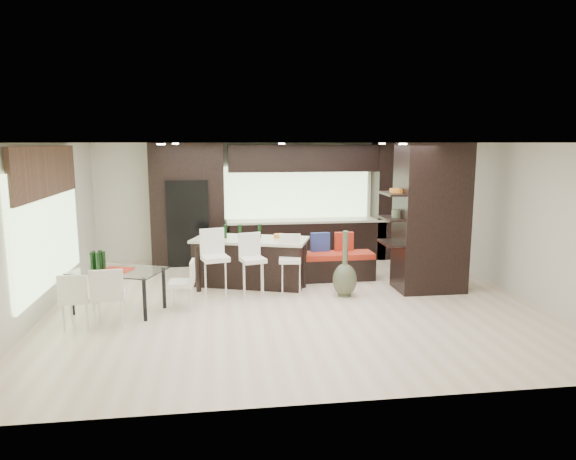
{
  "coord_description": "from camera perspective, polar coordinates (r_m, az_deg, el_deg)",
  "views": [
    {
      "loc": [
        -1.23,
        -8.4,
        2.7
      ],
      "look_at": [
        0.0,
        0.6,
        1.15
      ],
      "focal_mm": 32.0,
      "sensor_mm": 36.0,
      "label": 1
    }
  ],
  "objects": [
    {
      "name": "window_back",
      "position": [
        12.05,
        0.99,
        4.21
      ],
      "size": [
        3.4,
        0.04,
        1.2
      ],
      "primitive_type": "cube",
      "color": "#B2D199",
      "rests_on": "back_wall"
    },
    {
      "name": "stool_right",
      "position": [
        9.22,
        0.21,
        -4.54
      ],
      "size": [
        0.43,
        0.43,
        0.87
      ],
      "primitive_type": "cube",
      "rotation": [
        0.0,
        0.0,
        -0.14
      ],
      "color": "white",
      "rests_on": "ground"
    },
    {
      "name": "floor_vase",
      "position": [
        9.13,
        6.35,
        -3.75
      ],
      "size": [
        0.47,
        0.47,
        1.17
      ],
      "primitive_type": null,
      "rotation": [
        0.0,
        0.0,
        -0.09
      ],
      "color": "#4A513A",
      "rests_on": "ground"
    },
    {
      "name": "stool_left",
      "position": [
        9.1,
        -8.05,
        -4.48
      ],
      "size": [
        0.53,
        0.53,
        0.98
      ],
      "primitive_type": "cube",
      "rotation": [
        0.0,
        0.0,
        0.26
      ],
      "color": "white",
      "rests_on": "ground"
    },
    {
      "name": "ceiling",
      "position": [
        8.49,
        0.56,
        9.68
      ],
      "size": [
        8.0,
        7.0,
        0.02
      ],
      "primitive_type": "cube",
      "color": "white",
      "rests_on": "ground"
    },
    {
      "name": "ceiling_spots",
      "position": [
        8.73,
        0.32,
        9.55
      ],
      "size": [
        4.0,
        3.0,
        0.02
      ],
      "primitive_type": "cube",
      "color": "white",
      "rests_on": "ceiling"
    },
    {
      "name": "right_wall",
      "position": [
        9.99,
        23.9,
        1.08
      ],
      "size": [
        0.02,
        7.0,
        2.7
      ],
      "primitive_type": "cube",
      "color": "beige",
      "rests_on": "ground"
    },
    {
      "name": "dining_table",
      "position": [
        8.75,
        -18.29,
        -6.44
      ],
      "size": [
        1.61,
        1.26,
        0.68
      ],
      "primitive_type": "cube",
      "rotation": [
        0.0,
        0.0,
        -0.36
      ],
      "color": "white",
      "rests_on": "ground"
    },
    {
      "name": "left_wall",
      "position": [
        8.95,
        -25.72,
        0.04
      ],
      "size": [
        0.02,
        7.0,
        2.7
      ],
      "primitive_type": "cube",
      "color": "beige",
      "rests_on": "ground"
    },
    {
      "name": "bench",
      "position": [
        10.3,
        5.57,
        -3.99
      ],
      "size": [
        1.42,
        0.56,
        0.54
      ],
      "primitive_type": "cube",
      "rotation": [
        0.0,
        0.0,
        0.01
      ],
      "color": "black",
      "rests_on": "ground"
    },
    {
      "name": "refrigerator",
      "position": [
        11.67,
        -10.99,
        0.89
      ],
      "size": [
        0.9,
        0.68,
        1.9
      ],
      "primitive_type": "cube",
      "color": "black",
      "rests_on": "ground"
    },
    {
      "name": "stool_mid",
      "position": [
        9.14,
        -3.9,
        -4.58
      ],
      "size": [
        0.49,
        0.49,
        0.9
      ],
      "primitive_type": "cube",
      "rotation": [
        0.0,
        0.0,
        0.26
      ],
      "color": "white",
      "rests_on": "ground"
    },
    {
      "name": "kitchen_island",
      "position": [
        9.88,
        -4.2,
        -3.51
      ],
      "size": [
        2.33,
        1.56,
        0.9
      ],
      "primitive_type": "cube",
      "rotation": [
        0.0,
        0.0,
        -0.32
      ],
      "color": "black",
      "rests_on": "ground"
    },
    {
      "name": "chair_far",
      "position": [
        8.19,
        -22.26,
        -7.44
      ],
      "size": [
        0.45,
        0.45,
        0.78
      ],
      "primitive_type": "cube",
      "rotation": [
        0.0,
        0.0,
        -0.06
      ],
      "color": "white",
      "rests_on": "ground"
    },
    {
      "name": "chair_end",
      "position": [
        8.62,
        -11.75,
        -6.18
      ],
      "size": [
        0.43,
        0.43,
        0.75
      ],
      "primitive_type": "cube",
      "rotation": [
        0.0,
        0.0,
        1.51
      ],
      "color": "white",
      "rests_on": "ground"
    },
    {
      "name": "back_wall",
      "position": [
        12.04,
        -1.87,
        3.25
      ],
      "size": [
        8.0,
        0.02,
        2.7
      ],
      "primitive_type": "cube",
      "color": "beige",
      "rests_on": "ground"
    },
    {
      "name": "partition_column",
      "position": [
        9.69,
        15.59,
        1.32
      ],
      "size": [
        1.2,
        0.8,
        2.7
      ],
      "primitive_type": "cube",
      "color": "black",
      "rests_on": "ground"
    },
    {
      "name": "ground",
      "position": [
        8.91,
        0.53,
        -7.96
      ],
      "size": [
        8.0,
        8.0,
        0.0
      ],
      "primitive_type": "plane",
      "color": "beige",
      "rests_on": "ground"
    },
    {
      "name": "back_cabinetry",
      "position": [
        11.77,
        0.72,
        3.11
      ],
      "size": [
        6.8,
        0.68,
        2.7
      ],
      "primitive_type": "cube",
      "color": "black",
      "rests_on": "ground"
    },
    {
      "name": "window_left",
      "position": [
        9.12,
        -25.1,
        0.25
      ],
      "size": [
        0.04,
        3.2,
        1.9
      ],
      "primitive_type": "cube",
      "color": "#B2D199",
      "rests_on": "left_wall"
    },
    {
      "name": "chair_near",
      "position": [
        8.06,
        -19.23,
        -7.26
      ],
      "size": [
        0.49,
        0.49,
        0.85
      ],
      "primitive_type": "cube",
      "rotation": [
        0.0,
        0.0,
        0.07
      ],
      "color": "white",
      "rests_on": "ground"
    },
    {
      "name": "stone_accent",
      "position": [
        9.02,
        -25.33,
        5.9
      ],
      "size": [
        0.08,
        3.0,
        0.8
      ],
      "primitive_type": "cube",
      "color": "brown",
      "rests_on": "left_wall"
    }
  ]
}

